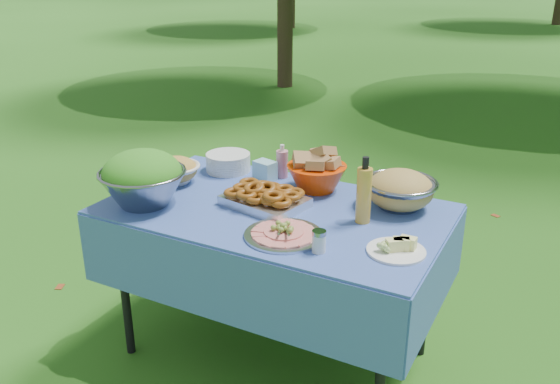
# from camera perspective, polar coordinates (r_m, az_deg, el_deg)

# --- Properties ---
(ground) EXTENTS (80.00, 80.00, 0.00)m
(ground) POSITION_cam_1_polar(r_m,az_deg,el_deg) (2.97, -0.45, -15.15)
(ground) COLOR #133609
(ground) RESTS_ON ground
(picnic_table) EXTENTS (1.46, 0.86, 0.76)m
(picnic_table) POSITION_cam_1_polar(r_m,az_deg,el_deg) (2.75, -0.48, -8.82)
(picnic_table) COLOR #739ADD
(picnic_table) RESTS_ON ground
(salad_bowl) EXTENTS (0.42, 0.42, 0.25)m
(salad_bowl) POSITION_cam_1_polar(r_m,az_deg,el_deg) (2.64, -13.10, 1.32)
(salad_bowl) COLOR gray
(salad_bowl) RESTS_ON picnic_table
(pasta_bowl_white) EXTENTS (0.26, 0.26, 0.13)m
(pasta_bowl_white) POSITION_cam_1_polar(r_m,az_deg,el_deg) (2.89, -10.00, 2.12)
(pasta_bowl_white) COLOR white
(pasta_bowl_white) RESTS_ON picnic_table
(plate_stack) EXTENTS (0.30, 0.30, 0.09)m
(plate_stack) POSITION_cam_1_polar(r_m,az_deg,el_deg) (3.02, -5.01, 2.88)
(plate_stack) COLOR white
(plate_stack) RESTS_ON picnic_table
(wipes_box) EXTENTS (0.12, 0.10, 0.09)m
(wipes_box) POSITION_cam_1_polar(r_m,az_deg,el_deg) (2.89, -1.46, 2.09)
(wipes_box) COLOR #8DCBDB
(wipes_box) RESTS_ON picnic_table
(sanitizer_bottle) EXTENTS (0.07, 0.07, 0.17)m
(sanitizer_bottle) POSITION_cam_1_polar(r_m,az_deg,el_deg) (2.91, 0.21, 3.00)
(sanitizer_bottle) COLOR #D07D8F
(sanitizer_bottle) RESTS_ON picnic_table
(bread_bowl) EXTENTS (0.36, 0.36, 0.19)m
(bread_bowl) POSITION_cam_1_polar(r_m,az_deg,el_deg) (2.75, 3.55, 2.03)
(bread_bowl) COLOR #DF3A05
(bread_bowl) RESTS_ON picnic_table
(pasta_bowl_steel) EXTENTS (0.36, 0.36, 0.17)m
(pasta_bowl_steel) POSITION_cam_1_polar(r_m,az_deg,el_deg) (2.61, 11.49, 0.28)
(pasta_bowl_steel) COLOR gray
(pasta_bowl_steel) RESTS_ON picnic_table
(fried_tray) EXTENTS (0.39, 0.31, 0.08)m
(fried_tray) POSITION_cam_1_polar(r_m,az_deg,el_deg) (2.59, -1.48, -0.49)
(fried_tray) COLOR silver
(fried_tray) RESTS_ON picnic_table
(charcuterie_platter) EXTENTS (0.41, 0.41, 0.07)m
(charcuterie_platter) POSITION_cam_1_polar(r_m,az_deg,el_deg) (2.31, 0.36, -3.48)
(charcuterie_platter) COLOR silver
(charcuterie_platter) RESTS_ON picnic_table
(oil_bottle) EXTENTS (0.07, 0.07, 0.28)m
(oil_bottle) POSITION_cam_1_polar(r_m,az_deg,el_deg) (2.42, 8.10, 0.19)
(oil_bottle) COLOR gold
(oil_bottle) RESTS_ON picnic_table
(cheese_plate) EXTENTS (0.26, 0.26, 0.06)m
(cheese_plate) POSITION_cam_1_polar(r_m,az_deg,el_deg) (2.23, 11.16, -5.02)
(cheese_plate) COLOR white
(cheese_plate) RESTS_ON picnic_table
(shaker) EXTENTS (0.07, 0.07, 0.09)m
(shaker) POSITION_cam_1_polar(r_m,az_deg,el_deg) (2.19, 3.77, -4.76)
(shaker) COLOR silver
(shaker) RESTS_ON picnic_table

